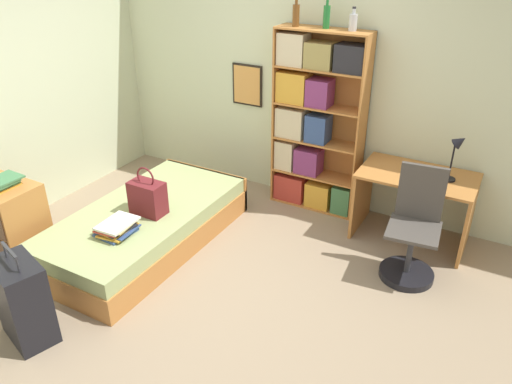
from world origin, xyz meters
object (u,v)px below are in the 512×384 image
bed (147,225)px  desk (415,195)px  bottle_green (296,14)px  desk_lamp (458,149)px  bookcase (311,125)px  handbag (148,197)px  suitcase (23,301)px  dresser (6,221)px  book_stack_on_bed (117,228)px  desk_chair (412,242)px  bottle_brown (327,16)px  bottle_clear (353,22)px

bed → desk: (2.20, 1.31, 0.29)m
bed → bottle_green: bottle_green is taller
bed → desk_lamp: 2.94m
bed → bookcase: size_ratio=1.10×
handbag → suitcase: size_ratio=0.60×
bed → handbag: bearing=-26.0°
handbag → desk: (2.10, 1.36, -0.06)m
suitcase → dresser: size_ratio=1.08×
bed → book_stack_on_bed: book_stack_on_bed is taller
book_stack_on_bed → bottle_green: 2.58m
dresser → bookcase: bookcase is taller
bottle_green → bed: bearing=-119.4°
suitcase → bottle_green: (0.76, 2.88, 1.67)m
bed → desk_lamp: desk_lamp is taller
book_stack_on_bed → desk_chair: bearing=27.9°
bottle_brown → desk: bottle_brown is taller
handbag → bottle_clear: (1.28, 1.55, 1.42)m
handbag → bookcase: bearing=58.6°
book_stack_on_bed → bottle_brown: (1.03, 1.96, 1.56)m
handbag → bookcase: (0.94, 1.53, 0.38)m
handbag → desk_chair: bearing=19.2°
bottle_clear → dresser: bearing=-135.8°
suitcase → dresser: (-1.03, 0.64, 0.04)m
bed → desk_chair: desk_chair is taller
book_stack_on_bed → suitcase: suitcase is taller
bed → desk: bearing=30.9°
bed → dresser: (-0.97, -0.77, 0.17)m
desk_lamp → desk_chair: (-0.16, -0.60, -0.68)m
handbag → dresser: size_ratio=0.64×
book_stack_on_bed → desk: (2.11, 1.77, 0.04)m
bottle_clear → desk_chair: bearing=-38.9°
desk_lamp → suitcase: bearing=-131.5°
bottle_brown → desk_lamp: (1.37, -0.17, -0.99)m
desk → desk_lamp: (0.29, 0.02, 0.53)m
suitcase → handbag: bearing=88.6°
bookcase → desk_chair: 1.62m
bookcase → bed: bearing=-124.8°
book_stack_on_bed → bottle_clear: bearing=56.7°
book_stack_on_bed → desk: desk is taller
bookcase → bottle_clear: 1.10m
handbag → bed: bearing=154.0°
book_stack_on_bed → dresser: bearing=-163.3°
desk_chair → bottle_brown: bearing=147.7°
book_stack_on_bed → bottle_clear: size_ratio=1.67×
bookcase → desk_lamp: 1.47m
bottle_clear → handbag: bearing=-129.5°
bookcase → desk_lamp: bookcase is taller
bottle_green → desk_lamp: (1.67, -0.13, -0.99)m
bottle_clear → desk: bearing=-13.0°
desk_lamp → dresser: bearing=-148.7°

